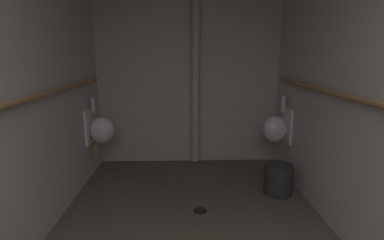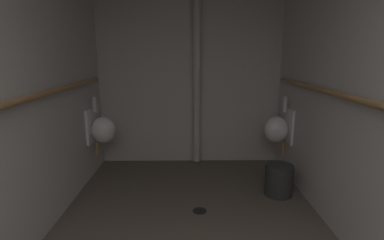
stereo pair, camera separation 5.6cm
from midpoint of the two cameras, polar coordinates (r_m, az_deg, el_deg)
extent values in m
cube|color=beige|center=(2.40, -32.28, 3.41)|extent=(0.06, 4.39, 2.50)
cube|color=beige|center=(2.44, 32.72, 3.49)|extent=(0.06, 4.39, 2.50)
cube|color=beige|center=(4.20, -0.06, 8.57)|extent=(2.66, 0.06, 2.50)
ellipsoid|color=white|center=(3.91, -16.29, -1.81)|extent=(0.30, 0.26, 0.34)
cube|color=white|center=(3.94, -18.51, -1.09)|extent=(0.03, 0.30, 0.44)
cylinder|color=silver|center=(3.87, -17.86, 2.65)|extent=(0.06, 0.06, 0.16)
sphere|color=silver|center=(3.86, -17.95, 3.89)|extent=(0.06, 0.06, 0.06)
cylinder|color=#9E7042|center=(4.00, -17.45, -5.27)|extent=(0.04, 0.04, 0.16)
ellipsoid|color=white|center=(3.92, 16.32, -1.78)|extent=(0.30, 0.26, 0.34)
cube|color=white|center=(3.95, 18.52, -1.05)|extent=(0.03, 0.30, 0.44)
cylinder|color=silver|center=(3.88, 17.88, 2.67)|extent=(0.06, 0.06, 0.16)
sphere|color=silver|center=(3.87, 17.96, 3.91)|extent=(0.06, 0.06, 0.06)
cylinder|color=#9E7042|center=(4.01, 17.47, -5.22)|extent=(0.04, 0.04, 0.16)
cylinder|color=#9E7042|center=(2.36, -30.32, 2.96)|extent=(0.05, 3.64, 0.05)
sphere|color=#9E7042|center=(4.03, -17.61, 7.49)|extent=(0.06, 0.06, 0.06)
cylinder|color=#9E7042|center=(2.39, 30.91, 3.03)|extent=(0.05, 3.62, 0.05)
sphere|color=#9E7042|center=(4.04, 17.56, 7.50)|extent=(0.06, 0.06, 0.06)
cylinder|color=beige|center=(4.09, 1.35, 8.45)|extent=(0.10, 0.10, 2.45)
cylinder|color=black|center=(3.13, 2.02, -17.04)|extent=(0.14, 0.14, 0.01)
cylinder|color=#2D2D2D|center=(3.52, 16.82, -10.95)|extent=(0.31, 0.31, 0.35)
camera|label=1|loc=(0.03, -90.62, -0.14)|focal=27.70mm
camera|label=2|loc=(0.03, 89.38, 0.14)|focal=27.70mm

